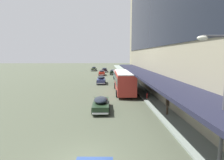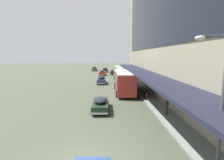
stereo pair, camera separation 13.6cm
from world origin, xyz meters
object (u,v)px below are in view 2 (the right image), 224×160
Objects in this scene: transit_bus_kerbside_front at (124,81)px; sedan_second_near at (101,104)px; sedan_oncoming_rear at (105,70)px; sedan_lead_near at (94,69)px; sedan_far_back at (102,73)px; sedan_trailing_mid at (101,80)px; vw_van at (118,75)px; pedestrian_at_kerb at (167,104)px; sedan_oncoming_front at (114,72)px; street_lamp at (219,98)px; fire_hydrant at (147,96)px.

sedan_second_near is at bearing -111.12° from transit_bus_kerbside_front.
sedan_oncoming_rear is 6.04m from sedan_lead_near.
sedan_far_back is 1.04× the size of sedan_oncoming_rear.
sedan_trailing_mid is 0.96× the size of vw_van.
pedestrian_at_kerb is at bearing -78.40° from sedan_lead_near.
sedan_trailing_mid is 0.92× the size of sedan_oncoming_front.
pedestrian_at_kerb is at bearing -84.53° from sedan_oncoming_front.
street_lamp reaches higher than sedan_oncoming_front.
street_lamp is at bearing -84.41° from sedan_oncoming_rear.
sedan_lead_near is (-7.07, 38.42, -1.11)m from transit_bus_kerbside_front.
sedan_trailing_mid is at bearing 113.13° from transit_bus_kerbside_front.
sedan_second_near is 2.45× the size of pedestrian_at_kerb.
sedan_lead_near is 1.03× the size of sedan_second_near.
sedan_oncoming_front is 36.55m from pedestrian_at_kerb.
sedan_oncoming_front reaches higher than fire_hydrant.
sedan_far_back is 10.02m from sedan_oncoming_rear.
transit_bus_kerbside_front is at bearing -90.37° from vw_van.
pedestrian_at_kerb is (6.38, -1.95, 0.46)m from sedan_second_near.
pedestrian_at_kerb is (6.12, -44.54, 0.43)m from sedan_oncoming_rear.
street_lamp reaches higher than fire_hydrant.
sedan_oncoming_rear reaches higher than sedan_second_near.
sedan_far_back is 9.18m from vw_van.
street_lamp reaches higher than vw_van.
sedan_oncoming_rear is at bearing 95.25° from transit_bus_kerbside_front.
pedestrian_at_kerb is (3.01, -10.68, -0.70)m from transit_bus_kerbside_front.
sedan_lead_near is 0.72× the size of street_lamp.
vw_van is 20.05m from fire_hydrant.
vw_van is at bearing 61.02° from sedan_trailing_mid.
transit_bus_kerbside_front is at bearing -88.94° from sedan_oncoming_front.
sedan_oncoming_front is 1.03× the size of sedan_lead_near.
sedan_second_near is at bearing -89.12° from sedan_far_back.
sedan_trailing_mid is 20.52m from pedestrian_at_kerb.
pedestrian_at_kerb is (6.88, -34.55, 0.41)m from sedan_far_back.
transit_bus_kerbside_front is 13.79× the size of fire_hydrant.
pedestrian_at_kerb is at bearing -70.87° from sedan_trailing_mid.
pedestrian_at_kerb is (2.91, -26.28, 0.08)m from vw_van.
transit_bus_kerbside_front is 19.62m from street_lamp.
street_lamp reaches higher than pedestrian_at_kerb.
sedan_far_back is 1.05× the size of vw_van.
pedestrian_at_kerb is at bearing -86.29° from fire_hydrant.
street_lamp is at bearing -91.89° from fire_hydrant.
sedan_oncoming_front is 34.55m from sedan_second_near.
street_lamp is (5.21, -53.26, 3.21)m from sedan_oncoming_rear.
transit_bus_kerbside_front is 5.20× the size of pedestrian_at_kerb.
pedestrian_at_kerb is 6.44m from fire_hydrant.
sedan_second_near is 0.99× the size of vw_van.
sedan_far_back is at bearing -151.75° from sedan_oncoming_front.
street_lamp is (5.47, -10.67, 3.23)m from sedan_second_near.
sedan_trailing_mid is 17.30m from sedan_oncoming_front.
transit_bus_kerbside_front reaches higher than pedestrian_at_kerb.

